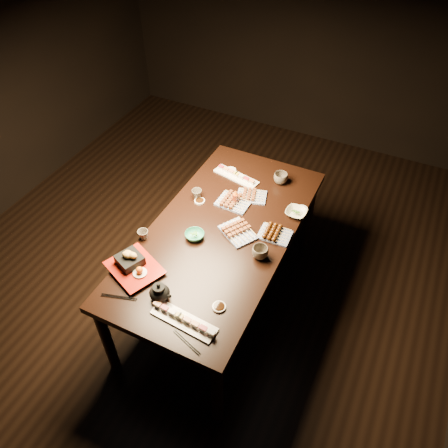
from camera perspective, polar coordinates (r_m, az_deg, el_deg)
The scene contains 23 objects.
ground at distance 3.59m, azimuth -4.40°, elevation -7.48°, with size 5.00×5.00×0.00m, color black.
dining_table at distance 3.18m, azimuth -0.40°, elevation -5.67°, with size 0.90×1.80×0.75m, color black.
sushi_platter_near at distance 2.45m, azimuth -5.28°, elevation -12.28°, with size 0.39×0.11×0.05m, color white, non-canonical shape.
sushi_platter_far at distance 3.32m, azimuth 1.61°, elevation 6.42°, with size 0.37×0.10×0.04m, color white, non-canonical shape.
yakitori_plate_center at distance 3.08m, azimuth 1.24°, elevation 3.10°, with size 0.23×0.17×0.06m, color #828EB6, non-canonical shape.
yakitori_plate_right at distance 2.87m, azimuth 1.84°, elevation -0.81°, with size 0.24×0.17×0.06m, color #828EB6, non-canonical shape.
yakitori_plate_left at distance 3.14m, azimuth 3.64°, elevation 3.88°, with size 0.21×0.15×0.05m, color #828EB6, non-canonical shape.
tsukune_plate at distance 2.87m, azimuth 6.67°, elevation -1.14°, with size 0.21×0.15×0.05m, color #828EB6, non-canonical shape.
edamame_bowl_green at distance 2.85m, azimuth -3.85°, elevation -1.49°, with size 0.13×0.13×0.04m, color #2F926F.
edamame_bowl_cream at distance 3.05m, azimuth 9.38°, elevation 1.47°, with size 0.14×0.14×0.03m, color beige.
tempura_tray at distance 2.69m, azimuth -11.73°, elevation -5.08°, with size 0.32×0.26×0.12m, color black, non-canonical shape.
teacup_near_left at distance 2.88m, azimuth -10.51°, elevation -1.39°, with size 0.07×0.07×0.07m, color #534A3F.
teacup_mid_right at distance 2.73m, azimuth 4.73°, elevation -3.71°, with size 0.10×0.10×0.08m, color #534A3F.
teacup_far_left at distance 3.14m, azimuth -3.56°, elevation 3.95°, with size 0.07×0.07×0.07m, color #534A3F.
teacup_far_right at distance 3.29m, azimuth 7.41°, elevation 5.95°, with size 0.10×0.10×0.08m, color #534A3F.
teapot at distance 2.53m, azimuth -8.44°, elevation -8.69°, with size 0.14×0.14×0.12m, color black, non-canonical shape.
condiment_bottle at distance 3.06m, azimuth 1.50°, elevation 3.47°, with size 0.04×0.04×0.12m, color maroon.
sauce_dish_west at distance 3.12m, azimuth -3.20°, elevation 3.01°, with size 0.08×0.08×0.01m, color white.
sauce_dish_east at distance 3.10m, azimuth 10.14°, elevation 1.90°, with size 0.08×0.08×0.01m, color white.
sauce_dish_se at distance 2.50m, azimuth -0.64°, elevation -10.77°, with size 0.08×0.08×0.01m, color white.
sauce_dish_nw at distance 3.39m, azimuth 0.89°, elevation 7.03°, with size 0.08×0.08×0.01m, color white.
chopsticks_near at distance 2.62m, azimuth -13.56°, elevation -9.24°, with size 0.21×0.02×0.01m, color black, non-canonical shape.
chopsticks_se at distance 2.40m, azimuth -4.90°, elevation -15.11°, with size 0.20×0.02×0.01m, color black, non-canonical shape.
Camera 1 is at (1.21, -1.87, 2.81)m, focal length 35.00 mm.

